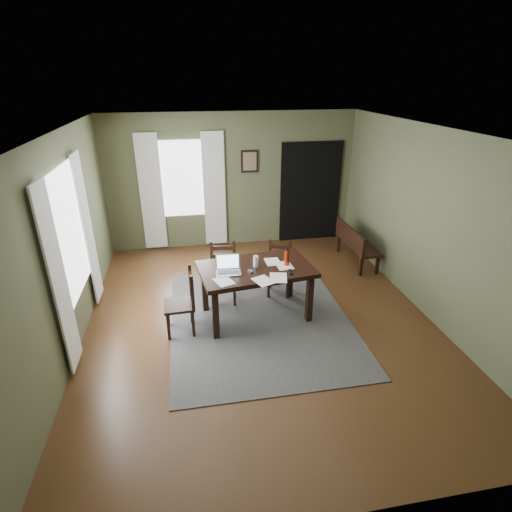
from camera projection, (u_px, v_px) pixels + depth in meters
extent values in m
cube|color=#492C16|center=(260.00, 319.00, 5.97)|extent=(5.00, 6.00, 0.01)
cube|color=#505537|center=(232.00, 181.00, 8.09)|extent=(5.00, 0.02, 2.70)
cube|color=#505537|center=(341.00, 394.00, 2.72)|extent=(5.00, 0.02, 2.70)
cube|color=#505537|center=(64.00, 248.00, 5.00)|extent=(0.02, 6.00, 2.70)
cube|color=#505537|center=(428.00, 224.00, 5.81)|extent=(0.02, 6.00, 2.70)
cube|color=white|center=(260.00, 131.00, 4.84)|extent=(5.00, 6.00, 0.02)
cube|color=#424242|center=(260.00, 318.00, 5.96)|extent=(2.60, 3.20, 0.01)
cube|color=black|center=(256.00, 269.00, 5.73)|extent=(1.72, 1.17, 0.06)
cube|color=black|center=(256.00, 273.00, 5.76)|extent=(1.53, 0.97, 0.05)
cube|color=black|center=(215.00, 316.00, 5.39)|extent=(0.10, 0.10, 0.68)
cube|color=black|center=(205.00, 290.00, 6.04)|extent=(0.10, 0.10, 0.68)
cube|color=black|center=(309.00, 300.00, 5.78)|extent=(0.10, 0.10, 0.68)
cube|color=black|center=(290.00, 277.00, 6.43)|extent=(0.10, 0.10, 0.68)
cube|color=black|center=(179.00, 305.00, 5.50)|extent=(0.43, 0.43, 0.04)
cube|color=black|center=(168.00, 314.00, 5.71)|extent=(0.04, 0.04, 0.40)
cube|color=black|center=(192.00, 311.00, 5.77)|extent=(0.04, 0.04, 0.40)
cube|color=black|center=(168.00, 327.00, 5.41)|extent=(0.04, 0.04, 0.40)
cube|color=black|center=(193.00, 324.00, 5.47)|extent=(0.04, 0.04, 0.40)
cube|color=black|center=(191.00, 281.00, 5.58)|extent=(0.05, 0.05, 0.51)
cube|color=black|center=(192.00, 293.00, 5.27)|extent=(0.05, 0.05, 0.51)
cube|color=black|center=(192.00, 295.00, 5.48)|extent=(0.04, 0.31, 0.07)
cube|color=black|center=(191.00, 287.00, 5.42)|extent=(0.04, 0.31, 0.07)
cube|color=black|center=(191.00, 278.00, 5.37)|extent=(0.04, 0.31, 0.07)
cube|color=black|center=(223.00, 276.00, 6.27)|extent=(0.46, 0.46, 0.04)
cube|color=black|center=(213.00, 294.00, 6.20)|extent=(0.04, 0.04, 0.41)
cube|color=black|center=(214.00, 284.00, 6.50)|extent=(0.04, 0.04, 0.41)
cube|color=black|center=(235.00, 294.00, 6.21)|extent=(0.04, 0.04, 0.41)
cube|color=black|center=(234.00, 283.00, 6.52)|extent=(0.04, 0.04, 0.41)
cube|color=black|center=(212.00, 256.00, 6.32)|extent=(0.05, 0.05, 0.52)
cube|color=black|center=(234.00, 256.00, 6.34)|extent=(0.05, 0.05, 0.52)
cube|color=black|center=(223.00, 264.00, 6.38)|extent=(0.31, 0.06, 0.07)
cube|color=black|center=(223.00, 256.00, 6.33)|extent=(0.31, 0.06, 0.07)
cube|color=black|center=(223.00, 248.00, 6.27)|extent=(0.31, 0.06, 0.07)
cube|color=black|center=(279.00, 272.00, 6.49)|extent=(0.48, 0.48, 0.04)
cube|color=black|center=(269.00, 287.00, 6.45)|extent=(0.05, 0.05, 0.37)
cube|color=black|center=(270.00, 278.00, 6.73)|extent=(0.05, 0.05, 0.37)
cube|color=black|center=(288.00, 288.00, 6.42)|extent=(0.05, 0.05, 0.37)
cube|color=black|center=(289.00, 279.00, 6.69)|extent=(0.05, 0.05, 0.37)
cube|color=black|center=(270.00, 253.00, 6.56)|extent=(0.05, 0.05, 0.47)
cube|color=black|center=(290.00, 254.00, 6.52)|extent=(0.05, 0.05, 0.47)
cube|color=black|center=(280.00, 261.00, 6.59)|extent=(0.28, 0.11, 0.06)
cube|color=black|center=(280.00, 254.00, 6.54)|extent=(0.28, 0.11, 0.06)
cube|color=black|center=(280.00, 247.00, 6.49)|extent=(0.28, 0.11, 0.06)
cube|color=black|center=(358.00, 243.00, 7.62)|extent=(0.42, 1.29, 0.06)
cube|color=black|center=(377.00, 265.00, 7.24)|extent=(0.06, 0.06, 0.36)
cube|color=black|center=(361.00, 266.00, 7.19)|extent=(0.06, 0.06, 0.36)
cube|color=black|center=(353.00, 242.00, 8.23)|extent=(0.06, 0.06, 0.36)
cube|color=black|center=(339.00, 243.00, 8.18)|extent=(0.06, 0.06, 0.36)
cube|color=black|center=(350.00, 235.00, 7.52)|extent=(0.05, 1.29, 0.31)
cube|color=#B7B7BC|center=(229.00, 273.00, 5.54)|extent=(0.36, 0.26, 0.02)
cube|color=#B7B7BC|center=(228.00, 261.00, 5.61)|extent=(0.35, 0.08, 0.23)
cube|color=silver|center=(228.00, 261.00, 5.60)|extent=(0.31, 0.06, 0.19)
cube|color=#3F3F42|center=(229.00, 272.00, 5.53)|extent=(0.30, 0.16, 0.00)
cube|color=#3F3F42|center=(250.00, 271.00, 5.57)|extent=(0.07, 0.10, 0.03)
cube|color=black|center=(291.00, 272.00, 5.56)|extent=(0.05, 0.16, 0.02)
cylinder|color=silver|center=(256.00, 261.00, 5.70)|extent=(0.10, 0.10, 0.17)
cylinder|color=#A62C0C|center=(287.00, 258.00, 5.74)|extent=(0.09, 0.09, 0.23)
cylinder|color=black|center=(287.00, 249.00, 5.68)|extent=(0.05, 0.05, 0.04)
cube|color=white|center=(224.00, 281.00, 5.33)|extent=(0.30, 0.34, 0.00)
cube|color=white|center=(278.00, 278.00, 5.42)|extent=(0.29, 0.35, 0.00)
cube|color=white|center=(273.00, 262.00, 5.88)|extent=(0.21, 0.28, 0.00)
cube|color=white|center=(284.00, 266.00, 5.76)|extent=(0.24, 0.30, 0.00)
cube|color=white|center=(263.00, 281.00, 5.34)|extent=(0.31, 0.35, 0.00)
cube|color=white|center=(69.00, 235.00, 5.14)|extent=(0.01, 1.30, 1.70)
cube|color=white|center=(182.00, 179.00, 7.86)|extent=(1.00, 0.01, 1.50)
cube|color=silver|center=(59.00, 281.00, 4.52)|extent=(0.03, 0.48, 2.30)
cube|color=silver|center=(88.00, 230.00, 5.99)|extent=(0.03, 0.48, 2.30)
cube|color=silver|center=(151.00, 193.00, 7.84)|extent=(0.44, 0.03, 2.30)
cube|color=silver|center=(214.00, 190.00, 8.04)|extent=(0.44, 0.03, 2.30)
cube|color=black|center=(250.00, 161.00, 7.95)|extent=(0.34, 0.03, 0.44)
cube|color=brown|center=(250.00, 161.00, 7.94)|extent=(0.27, 0.01, 0.36)
cube|color=black|center=(310.00, 192.00, 8.45)|extent=(1.30, 0.03, 2.10)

